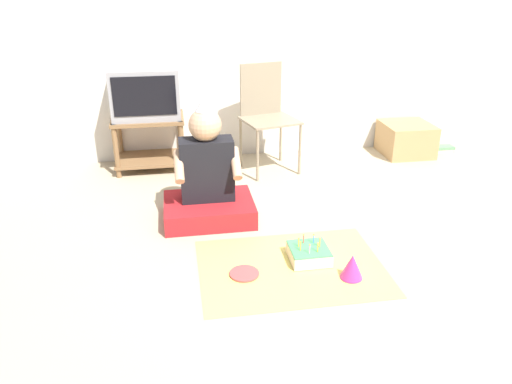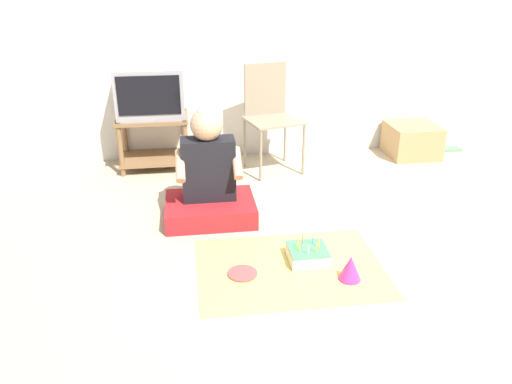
% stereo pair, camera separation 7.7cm
% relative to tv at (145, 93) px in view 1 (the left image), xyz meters
% --- Properties ---
extents(ground_plane, '(16.00, 16.00, 0.00)m').
position_rel_tv_xyz_m(ground_plane, '(1.13, -1.97, -0.68)').
color(ground_plane, tan).
extents(wall_back, '(6.40, 0.06, 2.55)m').
position_rel_tv_xyz_m(wall_back, '(1.13, 0.25, 0.59)').
color(wall_back, silver).
rests_on(wall_back, ground_plane).
extents(tv_stand, '(0.62, 0.45, 0.47)m').
position_rel_tv_xyz_m(tv_stand, '(0.00, -0.01, -0.40)').
color(tv_stand, olive).
rests_on(tv_stand, ground_plane).
extents(tv, '(0.57, 0.41, 0.42)m').
position_rel_tv_xyz_m(tv, '(0.00, 0.00, 0.00)').
color(tv, '#99999E').
rests_on(tv, tv_stand).
extents(folding_chair, '(0.53, 0.51, 0.92)m').
position_rel_tv_xyz_m(folding_chair, '(1.02, -0.16, -0.15)').
color(folding_chair, gray).
rests_on(folding_chair, ground_plane).
extents(cardboard_box_stack, '(0.45, 0.45, 0.30)m').
position_rel_tv_xyz_m(cardboard_box_stack, '(2.43, -0.04, -0.53)').
color(cardboard_box_stack, tan).
rests_on(cardboard_box_stack, ground_plane).
extents(book_pile, '(0.19, 0.11, 0.06)m').
position_rel_tv_xyz_m(book_pile, '(2.83, -0.04, -0.65)').
color(book_pile, beige).
rests_on(book_pile, ground_plane).
extents(person_seated, '(0.63, 0.49, 0.87)m').
position_rel_tv_xyz_m(person_seated, '(0.43, -1.09, -0.41)').
color(person_seated, red).
rests_on(person_seated, ground_plane).
extents(party_cloth, '(1.11, 0.82, 0.01)m').
position_rel_tv_xyz_m(party_cloth, '(0.86, -1.85, -0.68)').
color(party_cloth, '#EAD666').
rests_on(party_cloth, ground_plane).
extents(birthday_cake, '(0.24, 0.24, 0.15)m').
position_rel_tv_xyz_m(birthday_cake, '(0.99, -1.78, -0.64)').
color(birthday_cake, '#F4E0C6').
rests_on(birthday_cake, party_cloth).
extents(party_hat_blue, '(0.13, 0.13, 0.15)m').
position_rel_tv_xyz_m(party_hat_blue, '(1.18, -2.01, -0.60)').
color(party_hat_blue, '#CC338C').
rests_on(party_hat_blue, party_cloth).
extents(paper_plate, '(0.18, 0.18, 0.01)m').
position_rel_tv_xyz_m(paper_plate, '(0.57, -1.88, -0.67)').
color(paper_plate, '#D84C4C').
rests_on(paper_plate, party_cloth).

